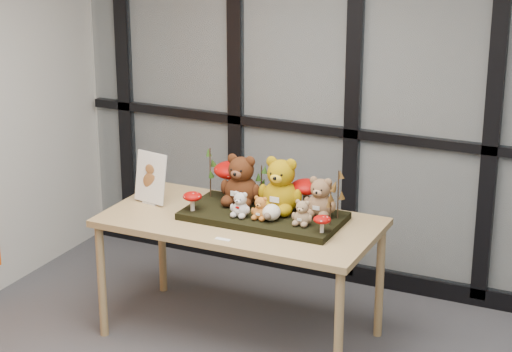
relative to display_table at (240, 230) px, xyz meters
The scene contains 22 objects.
room_shell 1.90m from the display_table, 62.17° to the right, with size 5.00×5.00×5.00m.
glass_partition 1.48m from the display_table, 53.75° to the left, with size 4.90×0.06×2.78m.
display_table is the anchor object (origin of this frame).
diorama_tray 0.16m from the display_table, 26.69° to the left, with size 0.92×0.46×0.04m, color black.
bear_pooh_yellow 0.37m from the display_table, 34.67° to the left, with size 0.27×0.25×0.36m, color #A47E08, non-canonical shape.
bear_brown_medium 0.31m from the display_table, 113.39° to the left, with size 0.26×0.23×0.34m, color #421E0D, non-canonical shape.
bear_tan_back 0.52m from the display_table, 19.29° to the left, with size 0.20×0.18×0.26m, color #876242, non-canonical shape.
bear_small_yellow 0.24m from the display_table, 14.30° to the right, with size 0.11×0.10×0.15m, color #C67029, non-canonical shape.
bear_white_bow 0.20m from the display_table, 62.28° to the right, with size 0.13×0.11×0.17m, color silver, non-canonical shape.
bear_beige_small 0.44m from the display_table, ahead, with size 0.12×0.11×0.16m, color #9D7F5B, non-canonical shape.
plush_cream_hedgehog 0.27m from the display_table, ahead, with size 0.08×0.07×0.10m, color white, non-canonical shape.
mushroom_back_left 0.36m from the display_table, 126.24° to the left, with size 0.22×0.22×0.25m, color #960704, non-canonical shape.
mushroom_back_right 0.44m from the display_table, 33.73° to the left, with size 0.18×0.18×0.20m, color #960704, non-canonical shape.
mushroom_front_left 0.33m from the display_table, 162.99° to the right, with size 0.11×0.11×0.13m, color #960704, non-canonical shape.
mushroom_front_right 0.57m from the display_table, ahead, with size 0.10×0.10×0.11m, color #960704, non-canonical shape.
sprig_green_far_left 0.43m from the display_table, 148.27° to the left, with size 0.05×0.05×0.31m, color #123A0D, non-canonical shape.
sprig_green_mid_left 0.36m from the display_table, 124.71° to the left, with size 0.05×0.05×0.23m, color #123A0D, non-canonical shape.
sprig_dry_far_right 0.62m from the display_table, 16.63° to the left, with size 0.05×0.05×0.29m, color brown, non-canonical shape.
sprig_dry_mid_right 0.59m from the display_table, ahead, with size 0.05×0.05×0.25m, color brown, non-canonical shape.
sprig_green_centre 0.33m from the display_table, 84.39° to the left, with size 0.05×0.05×0.22m, color #123A0D, non-canonical shape.
sign_holder 0.65m from the display_table, behind, with size 0.23×0.10×0.32m.
label_card 0.33m from the display_table, 80.99° to the right, with size 0.09×0.03×0.00m, color white.
Camera 1 is at (1.48, -3.08, 2.67)m, focal length 65.00 mm.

